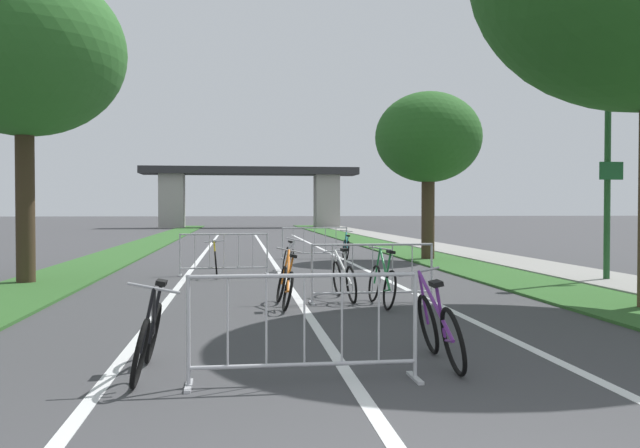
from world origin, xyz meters
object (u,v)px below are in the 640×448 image
bicycle_green_1 (382,284)px  bicycle_white_6 (344,279)px  crowd_barrier_second (373,273)px  crowd_barrier_nearest (304,329)px  bicycle_teal_2 (346,248)px  lamppost_with_sign (608,154)px  bicycle_purple_5 (439,329)px  tree_left_cypress_far (24,52)px  tree_right_maple_mid (428,138)px  bicycle_black_7 (148,338)px  crowd_barrier_third (224,255)px  bicycle_silver_4 (288,258)px  bicycle_yellow_3 (216,261)px  crowd_barrier_fourth (315,243)px  bicycle_orange_0 (285,285)px

bicycle_green_1 → bicycle_white_6: 1.04m
crowd_barrier_second → bicycle_white_6: bearing=133.2°
crowd_barrier_nearest → bicycle_teal_2: crowd_barrier_nearest is taller
lamppost_with_sign → crowd_barrier_second: 6.88m
bicycle_purple_5 → bicycle_white_6: size_ratio=0.96×
tree_left_cypress_far → bicycle_purple_5: size_ratio=4.10×
tree_right_maple_mid → bicycle_teal_2: 4.49m
crowd_barrier_nearest → bicycle_black_7: crowd_barrier_nearest is taller
crowd_barrier_third → bicycle_silver_4: size_ratio=1.29×
tree_right_maple_mid → bicycle_yellow_3: 8.83m
tree_right_maple_mid → crowd_barrier_third: bearing=-147.5°
bicycle_silver_4 → bicycle_white_6: bicycle_white_6 is taller
bicycle_teal_2 → lamppost_with_sign: bearing=-55.0°
bicycle_green_1 → bicycle_purple_5: bicycle_purple_5 is taller
bicycle_purple_5 → bicycle_white_6: (-0.20, 5.16, -0.01)m
crowd_barrier_fourth → bicycle_silver_4: crowd_barrier_fourth is taller
crowd_barrier_nearest → bicycle_white_6: size_ratio=1.26×
crowd_barrier_third → bicycle_purple_5: 10.25m
lamppost_with_sign → bicycle_orange_0: size_ratio=2.83×
crowd_barrier_nearest → bicycle_orange_0: (0.16, 4.88, -0.15)m
crowd_barrier_nearest → bicycle_green_1: (1.82, 4.83, -0.14)m
lamppost_with_sign → bicycle_black_7: 12.01m
bicycle_yellow_3 → bicycle_white_6: bearing=116.9°
tree_left_cypress_far → crowd_barrier_third: size_ratio=3.12×
tree_left_cypress_far → bicycle_orange_0: size_ratio=4.07×
crowd_barrier_fourth → bicycle_green_1: size_ratio=1.33×
bicycle_orange_0 → tree_right_maple_mid: bearing=59.4°
tree_left_cypress_far → lamppost_with_sign: tree_left_cypress_far is taller
bicycle_purple_5 → bicycle_black_7: bearing=-176.6°
tree_left_cypress_far → bicycle_orange_0: tree_left_cypress_far is taller
bicycle_white_6 → lamppost_with_sign: bearing=13.5°
tree_left_cypress_far → bicycle_yellow_3: size_ratio=4.12×
bicycle_teal_2 → bicycle_yellow_3: (-4.10, -5.28, 0.02)m
bicycle_purple_5 → crowd_barrier_nearest: bearing=-157.0°
crowd_barrier_nearest → lamppost_with_sign: bearing=45.5°
crowd_barrier_third → crowd_barrier_fourth: (2.90, 5.26, 0.00)m
tree_right_maple_mid → bicycle_purple_5: bearing=-105.9°
lamppost_with_sign → crowd_barrier_nearest: size_ratio=2.18×
bicycle_white_6 → bicycle_black_7: bearing=-122.9°
lamppost_with_sign → bicycle_orange_0: lamppost_with_sign is taller
crowd_barrier_second → bicycle_teal_2: (1.18, 10.14, -0.16)m
bicycle_orange_0 → lamppost_with_sign: bearing=19.4°
bicycle_yellow_3 → bicycle_teal_2: bearing=-130.3°
bicycle_purple_5 → crowd_barrier_fourth: bearing=90.6°
crowd_barrier_nearest → crowd_barrier_second: bearing=71.7°
crowd_barrier_nearest → bicycle_white_6: 5.87m
crowd_barrier_second → bicycle_silver_4: size_ratio=1.28×
bicycle_white_6 → tree_left_cypress_far: bearing=149.0°
bicycle_purple_5 → bicycle_silver_4: bearing=96.6°
crowd_barrier_third → bicycle_yellow_3: size_ratio=1.32×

